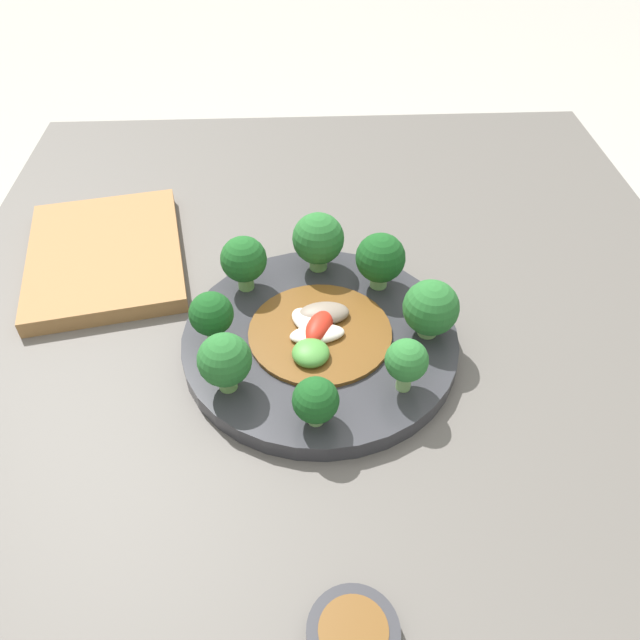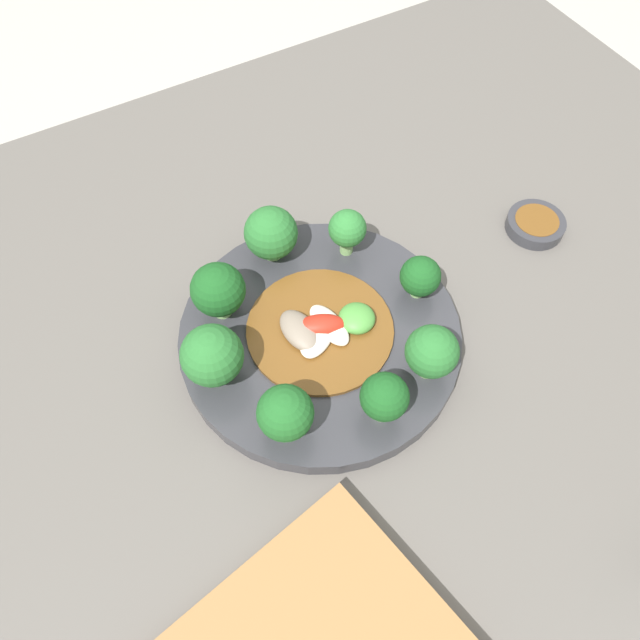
{
  "view_description": "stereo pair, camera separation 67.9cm",
  "coord_description": "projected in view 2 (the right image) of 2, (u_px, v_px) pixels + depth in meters",
  "views": [
    {
      "loc": [
        -0.42,
        0.04,
        1.21
      ],
      "look_at": [
        0.04,
        0.02,
        0.78
      ],
      "focal_mm": 35.0,
      "sensor_mm": 36.0,
      "label": 1
    },
    {
      "loc": [
        0.2,
        0.3,
        1.29
      ],
      "look_at": [
        0.04,
        0.02,
        0.78
      ],
      "focal_mm": 35.0,
      "sensor_mm": 36.0,
      "label": 2
    }
  ],
  "objects": [
    {
      "name": "stirfry_center",
      "position": [
        322.0,
        328.0,
        0.62
      ],
      "size": [
        0.15,
        0.15,
        0.02
      ],
      "color": "brown",
      "rests_on": "plate"
    },
    {
      "name": "broccoli_north",
      "position": [
        384.0,
        397.0,
        0.55
      ],
      "size": [
        0.04,
        0.04,
        0.06
      ],
      "color": "#89B76B",
      "rests_on": "plate"
    },
    {
      "name": "table",
      "position": [
        335.0,
        443.0,
        0.97
      ],
      "size": [
        1.16,
        0.88,
        0.74
      ],
      "color": "#5B5651",
      "rests_on": "ground_plane"
    },
    {
      "name": "broccoli_southwest",
      "position": [
        347.0,
        229.0,
        0.65
      ],
      "size": [
        0.04,
        0.04,
        0.06
      ],
      "color": "#89B76B",
      "rests_on": "plate"
    },
    {
      "name": "broccoli_northwest",
      "position": [
        432.0,
        352.0,
        0.57
      ],
      "size": [
        0.05,
        0.05,
        0.06
      ],
      "color": "#7AAD5B",
      "rests_on": "plate"
    },
    {
      "name": "broccoli_northeast",
      "position": [
        285.0,
        413.0,
        0.54
      ],
      "size": [
        0.05,
        0.05,
        0.06
      ],
      "color": "#7AAD5B",
      "rests_on": "plate"
    },
    {
      "name": "ground_plane",
      "position": [
        331.0,
        510.0,
        1.28
      ],
      "size": [
        8.0,
        8.0,
        0.0
      ],
      "primitive_type": "plane",
      "color": "#B7B2A8"
    },
    {
      "name": "broccoli_east",
      "position": [
        212.0,
        356.0,
        0.57
      ],
      "size": [
        0.06,
        0.06,
        0.07
      ],
      "color": "#7AAD5B",
      "rests_on": "plate"
    },
    {
      "name": "plate",
      "position": [
        320.0,
        336.0,
        0.64
      ],
      "size": [
        0.29,
        0.29,
        0.02
      ],
      "color": "#333338",
      "rests_on": "table"
    },
    {
      "name": "broccoli_south",
      "position": [
        271.0,
        234.0,
        0.65
      ],
      "size": [
        0.06,
        0.06,
        0.06
      ],
      "color": "#89B76B",
      "rests_on": "plate"
    },
    {
      "name": "broccoli_west",
      "position": [
        420.0,
        277.0,
        0.63
      ],
      "size": [
        0.04,
        0.04,
        0.05
      ],
      "color": "#89B76B",
      "rests_on": "plate"
    },
    {
      "name": "broccoli_southeast",
      "position": [
        218.0,
        290.0,
        0.61
      ],
      "size": [
        0.05,
        0.05,
        0.07
      ],
      "color": "#89B76B",
      "rests_on": "plate"
    },
    {
      "name": "sauce_dish",
      "position": [
        536.0,
        224.0,
        0.72
      ],
      "size": [
        0.07,
        0.07,
        0.02
      ],
      "color": "#333338",
      "rests_on": "table"
    }
  ]
}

